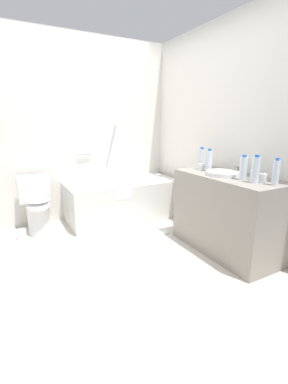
# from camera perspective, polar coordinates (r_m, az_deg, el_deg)

# --- Properties ---
(ground_plane) EXTENTS (4.01, 4.01, 0.00)m
(ground_plane) POSITION_cam_1_polar(r_m,az_deg,el_deg) (2.95, -9.13, -13.05)
(ground_plane) COLOR beige
(wall_back_tiled) EXTENTS (3.41, 0.10, 2.51)m
(wall_back_tiled) POSITION_cam_1_polar(r_m,az_deg,el_deg) (3.87, -16.51, 12.59)
(wall_back_tiled) COLOR silver
(wall_back_tiled) RESTS_ON ground_plane
(wall_right_mirror) EXTENTS (0.10, 2.91, 2.51)m
(wall_right_mirror) POSITION_cam_1_polar(r_m,az_deg,el_deg) (3.43, 15.81, 12.42)
(wall_right_mirror) COLOR silver
(wall_right_mirror) RESTS_ON ground_plane
(bathtub) EXTENTS (1.57, 0.72, 1.33)m
(bathtub) POSITION_cam_1_polar(r_m,az_deg,el_deg) (3.83, -4.61, -1.43)
(bathtub) COLOR silver
(bathtub) RESTS_ON ground_plane
(toilet) EXTENTS (0.39, 0.51, 0.73)m
(toilet) POSITION_cam_1_polar(r_m,az_deg,el_deg) (3.59, -22.17, -2.62)
(toilet) COLOR white
(toilet) RESTS_ON ground_plane
(vanity_counter) EXTENTS (0.55, 1.18, 0.84)m
(vanity_counter) POSITION_cam_1_polar(r_m,az_deg,el_deg) (2.97, 17.39, -4.54)
(vanity_counter) COLOR gray
(vanity_counter) RESTS_ON ground_plane
(sink_basin) EXTENTS (0.35, 0.35, 0.04)m
(sink_basin) POSITION_cam_1_polar(r_m,az_deg,el_deg) (2.86, 16.80, 3.91)
(sink_basin) COLOR white
(sink_basin) RESTS_ON vanity_counter
(sink_faucet) EXTENTS (0.11, 0.15, 0.08)m
(sink_faucet) POSITION_cam_1_polar(r_m,az_deg,el_deg) (3.01, 19.59, 4.46)
(sink_faucet) COLOR #A3A3A8
(sink_faucet) RESTS_ON vanity_counter
(water_bottle_0) EXTENTS (0.06, 0.06, 0.25)m
(water_bottle_0) POSITION_cam_1_polar(r_m,az_deg,el_deg) (3.17, 12.34, 7.03)
(water_bottle_0) COLOR silver
(water_bottle_0) RESTS_ON vanity_counter
(water_bottle_1) EXTENTS (0.06, 0.06, 0.24)m
(water_bottle_1) POSITION_cam_1_polar(r_m,az_deg,el_deg) (2.54, 26.64, 3.76)
(water_bottle_1) COLOR silver
(water_bottle_1) RESTS_ON vanity_counter
(water_bottle_2) EXTENTS (0.07, 0.07, 0.26)m
(water_bottle_2) POSITION_cam_1_polar(r_m,az_deg,el_deg) (2.57, 23.00, 4.44)
(water_bottle_2) COLOR silver
(water_bottle_2) RESTS_ON vanity_counter
(water_bottle_3) EXTENTS (0.07, 0.07, 0.24)m
(water_bottle_3) POSITION_cam_1_polar(r_m,az_deg,el_deg) (2.67, 20.69, 4.83)
(water_bottle_3) COLOR silver
(water_bottle_3) RESTS_ON vanity_counter
(water_bottle_4) EXTENTS (0.07, 0.07, 0.25)m
(water_bottle_4) POSITION_cam_1_polar(r_m,az_deg,el_deg) (3.04, 13.90, 6.59)
(water_bottle_4) COLOR silver
(water_bottle_4) RESTS_ON vanity_counter
(drinking_glass_0) EXTENTS (0.07, 0.07, 0.10)m
(drinking_glass_0) POSITION_cam_1_polar(r_m,az_deg,el_deg) (2.70, 22.62, 3.40)
(drinking_glass_0) COLOR white
(drinking_glass_0) RESTS_ON vanity_counter
(drinking_glass_1) EXTENTS (0.06, 0.06, 0.08)m
(drinking_glass_1) POSITION_cam_1_polar(r_m,az_deg,el_deg) (2.63, 24.37, 2.73)
(drinking_glass_1) COLOR white
(drinking_glass_1) RESTS_ON vanity_counter
(drinking_glass_2) EXTENTS (0.08, 0.08, 0.08)m
(drinking_glass_2) POSITION_cam_1_polar(r_m,az_deg,el_deg) (3.09, 12.25, 5.32)
(drinking_glass_2) COLOR white
(drinking_glass_2) RESTS_ON vanity_counter
(bath_mat) EXTENTS (0.63, 0.40, 0.01)m
(bath_mat) POSITION_cam_1_polar(r_m,az_deg,el_deg) (3.41, -0.81, -8.70)
(bath_mat) COLOR white
(bath_mat) RESTS_ON ground_plane
(toilet_paper_roll) EXTENTS (0.11, 0.11, 0.13)m
(toilet_paper_roll) POSITION_cam_1_polar(r_m,az_deg,el_deg) (3.53, -25.00, -8.36)
(toilet_paper_roll) COLOR white
(toilet_paper_roll) RESTS_ON ground_plane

